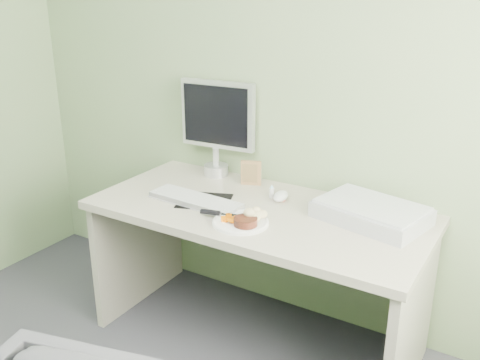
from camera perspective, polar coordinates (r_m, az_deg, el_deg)
The scene contains 14 objects.
wall_back at distance 2.68m, azimuth 6.08°, elevation 11.98°, with size 3.50×3.50×0.00m, color gray.
desk at distance 2.61m, azimuth 1.86°, elevation -6.76°, with size 1.60×0.75×0.73m.
plate at distance 2.37m, azimuth 0.06°, elevation -4.55°, with size 0.25×0.25×0.01m, color white.
steak at distance 2.32m, azimuth 0.59°, elevation -4.46°, with size 0.10×0.10×0.03m, color black.
potato_pile at distance 2.39m, azimuth 1.56°, elevation -3.48°, with size 0.10×0.07×0.06m, color tan.
carrot_heap at distance 2.36m, azimuth -1.18°, elevation -3.96°, with size 0.06×0.05×0.04m, color orange.
steak_knife at distance 2.42m, azimuth -2.35°, elevation -3.57°, with size 0.23×0.08×0.02m.
mousepad at distance 2.62m, azimuth -3.80°, elevation -2.23°, with size 0.25×0.22×0.00m, color black.
keyboard at distance 2.59m, azimuth -4.76°, elevation -2.10°, with size 0.48×0.14×0.02m, color white.
computer_mouse at distance 2.62m, azimuth 4.37°, elevation -1.73°, with size 0.07×0.12×0.04m, color white.
photo_frame at distance 2.80m, azimuth 1.18°, elevation 0.76°, with size 0.11×0.01×0.13m, color olive.
eyedrop_bottle at distance 2.65m, azimuth 3.40°, elevation -1.25°, with size 0.02×0.02×0.07m.
scanner at distance 2.46m, azimuth 13.80°, elevation -3.47°, with size 0.47×0.31×0.07m, color silver.
monitor at distance 2.90m, azimuth -2.44°, elevation 6.11°, with size 0.43×0.13×0.52m.
Camera 1 is at (1.13, -0.41, 1.73)m, focal length 40.00 mm.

